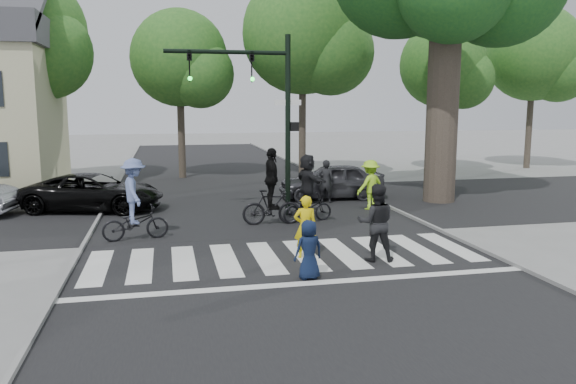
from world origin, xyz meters
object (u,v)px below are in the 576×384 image
pedestrian_adult (376,223)px  cyclist_right (308,192)px  car_suv (94,192)px  cyclist_left (135,205)px  pedestrian_woman (305,227)px  pedestrian_child (309,250)px  car_grey (331,181)px  cyclist_mid (272,193)px  traffic_signal (263,99)px

pedestrian_adult → cyclist_right: 4.72m
car_suv → cyclist_left: bearing=-146.8°
pedestrian_woman → pedestrian_child: 1.70m
pedestrian_child → pedestrian_adult: (1.94, 1.05, 0.29)m
cyclist_right → car_grey: bearing=63.7°
pedestrian_child → cyclist_right: cyclist_right is taller
cyclist_mid → car_grey: size_ratio=0.58×
pedestrian_child → car_grey: 10.46m
car_grey → traffic_signal: bearing=-45.4°
car_suv → car_grey: car_grey is taller
pedestrian_child → cyclist_mid: 5.62m
pedestrian_child → cyclist_right: size_ratio=0.60×
pedestrian_child → cyclist_mid: cyclist_mid is taller
pedestrian_adult → cyclist_mid: bearing=-55.4°
pedestrian_adult → cyclist_left: cyclist_left is taller
traffic_signal → cyclist_left: size_ratio=2.62×
car_suv → cyclist_mid: bearing=-108.1°
cyclist_left → cyclist_right: cyclist_left is taller
cyclist_right → traffic_signal: bearing=131.8°
pedestrian_adult → cyclist_left: 6.69m
pedestrian_child → car_suv: car_suv is taller
cyclist_mid → cyclist_right: bearing=6.9°
cyclist_left → car_grey: bearing=36.5°
traffic_signal → pedestrian_adult: size_ratio=3.19×
car_grey → pedestrian_child: bearing=-15.6°
pedestrian_child → pedestrian_adult: bearing=-163.6°
cyclist_left → pedestrian_adult: bearing=-30.5°
traffic_signal → cyclist_mid: bearing=-89.8°
car_suv → car_grey: 8.96m
pedestrian_woman → cyclist_right: (1.10, 4.08, 0.20)m
car_grey → pedestrian_adult: bearing=-6.1°
cyclist_right → cyclist_mid: bearing=-173.1°
pedestrian_adult → cyclist_mid: cyclist_mid is taller
pedestrian_adult → car_grey: size_ratio=0.45×
pedestrian_adult → pedestrian_child: bearing=42.8°
pedestrian_woman → pedestrian_adult: size_ratio=0.83×
pedestrian_adult → car_suv: 11.04m
pedestrian_child → cyclist_right: bearing=-116.3°
cyclist_mid → cyclist_right: size_ratio=1.11×
pedestrian_woman → car_grey: (3.14, 8.20, -0.07)m
pedestrian_child → car_suv: (-5.46, 9.24, 0.01)m
traffic_signal → car_suv: size_ratio=1.25×
pedestrian_adult → cyclist_left: (-5.77, 3.40, 0.05)m
pedestrian_woman → car_grey: 8.78m
pedestrian_woman → cyclist_mid: cyclist_mid is taller
pedestrian_woman → cyclist_mid: (-0.09, 3.94, 0.21)m
pedestrian_adult → car_suv: bearing=-33.6°
cyclist_right → car_grey: cyclist_right is taller
pedestrian_child → car_suv: bearing=-71.6°
pedestrian_woman → cyclist_mid: bearing=-83.1°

